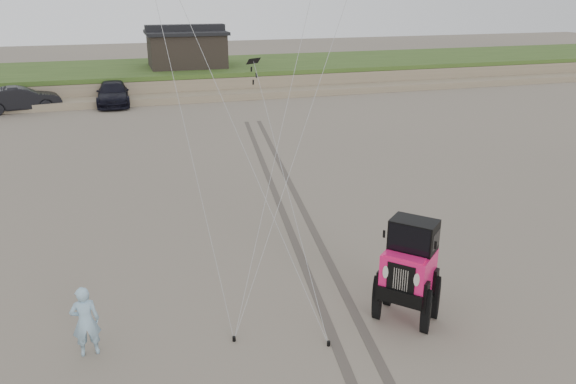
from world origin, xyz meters
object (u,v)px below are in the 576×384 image
jeep (407,282)px  man (85,321)px  cabin (186,48)px  truck_c (113,93)px  truck_b (21,99)px

jeep → man: bearing=-139.0°
cabin → jeep: (0.47, -36.97, -2.19)m
truck_c → jeep: size_ratio=0.97×
truck_c → cabin: bearing=46.0°
truck_c → jeep: (6.57, -30.99, 0.25)m
cabin → man: (-7.09, -36.15, -2.38)m
cabin → man: cabin is taller
truck_c → man: bearing=-90.3°
jeep → man: 7.60m
truck_b → truck_c: 6.00m
truck_b → jeep: bearing=-169.3°
truck_b → man: bearing=177.8°
cabin → truck_b: (-12.08, -6.51, -2.41)m
truck_b → truck_c: size_ratio=0.92×
jeep → man: jeep is taller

